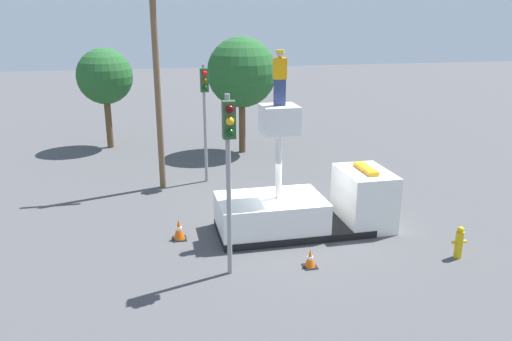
# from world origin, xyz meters

# --- Properties ---
(ground_plane) EXTENTS (120.00, 120.00, 0.00)m
(ground_plane) POSITION_xyz_m (0.00, 0.00, 0.00)
(ground_plane) COLOR #4C4C4F
(bucket_truck) EXTENTS (6.08, 2.40, 4.44)m
(bucket_truck) POSITION_xyz_m (0.48, 0.00, 0.89)
(bucket_truck) COLOR black
(bucket_truck) RESTS_ON ground
(worker) EXTENTS (0.40, 0.26, 1.75)m
(worker) POSITION_xyz_m (-0.54, 0.00, 5.32)
(worker) COLOR navy
(worker) RESTS_ON bucket_truck
(traffic_light_pole) EXTENTS (0.34, 0.57, 5.24)m
(traffic_light_pole) POSITION_xyz_m (-2.65, -2.66, 3.71)
(traffic_light_pole) COLOR gray
(traffic_light_pole) RESTS_ON ground
(traffic_light_across) EXTENTS (0.34, 0.57, 5.25)m
(traffic_light_across) POSITION_xyz_m (-2.26, 6.03, 3.72)
(traffic_light_across) COLOR gray
(traffic_light_across) RESTS_ON ground
(fire_hydrant) EXTENTS (0.48, 0.24, 1.04)m
(fire_hydrant) POSITION_xyz_m (4.43, -3.08, 0.51)
(fire_hydrant) COLOR gold
(fire_hydrant) RESTS_ON ground
(traffic_cone_rear) EXTENTS (0.47, 0.47, 0.72)m
(traffic_cone_rear) POSITION_xyz_m (-3.94, 0.14, 0.34)
(traffic_cone_rear) COLOR black
(traffic_cone_rear) RESTS_ON ground
(traffic_cone_curbside) EXTENTS (0.41, 0.41, 0.56)m
(traffic_cone_curbside) POSITION_xyz_m (-0.26, -2.68, 0.26)
(traffic_cone_curbside) COLOR black
(traffic_cone_curbside) RESTS_ON ground
(tree_left_bg) EXTENTS (3.72, 3.72, 6.23)m
(tree_left_bg) POSITION_xyz_m (0.32, 10.91, 4.35)
(tree_left_bg) COLOR brown
(tree_left_bg) RESTS_ON ground
(tree_right_bg) EXTENTS (3.07, 3.07, 5.59)m
(tree_right_bg) POSITION_xyz_m (-6.89, 13.56, 4.02)
(tree_right_bg) COLOR brown
(tree_right_bg) RESTS_ON ground
(utility_pole) EXTENTS (2.20, 0.26, 8.84)m
(utility_pole) POSITION_xyz_m (-4.24, 5.76, 4.75)
(utility_pole) COLOR brown
(utility_pole) RESTS_ON ground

